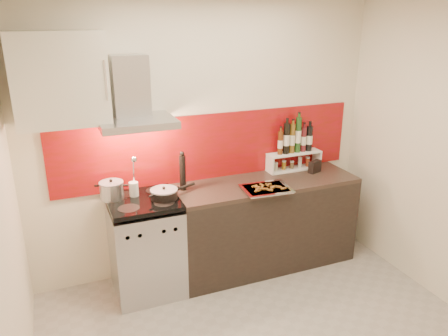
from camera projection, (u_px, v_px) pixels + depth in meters
name	position (u px, v px, depth m)	size (l,w,h in m)	color
back_wall	(206.00, 139.00, 4.16)	(3.40, 0.02, 2.60)	silver
backsplash	(212.00, 146.00, 4.20)	(3.00, 0.02, 0.64)	maroon
range_stove	(146.00, 247.00, 3.93)	(0.60, 0.60, 0.91)	#B7B7BA
counter	(265.00, 223.00, 4.36)	(1.80, 0.60, 0.90)	black
range_hood	(133.00, 101.00, 3.63)	(0.62, 0.50, 0.61)	#B7B7BA
upper_cabinet	(60.00, 79.00, 3.35)	(0.70, 0.35, 0.72)	silver
stock_pot	(112.00, 190.00, 3.76)	(0.21, 0.21, 0.18)	#B7B7BA
saute_pan	(165.00, 194.00, 3.78)	(0.44, 0.26, 0.11)	black
utensil_jar	(134.00, 185.00, 3.80)	(0.08, 0.12, 0.39)	silver
pepper_mill	(183.00, 171.00, 3.95)	(0.06, 0.06, 0.37)	black
step_shelf	(295.00, 148.00, 4.45)	(0.58, 0.16, 0.55)	white
caddy_box	(315.00, 167.00, 4.43)	(0.14, 0.06, 0.12)	black
baking_tray	(266.00, 189.00, 3.99)	(0.46, 0.37, 0.03)	silver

